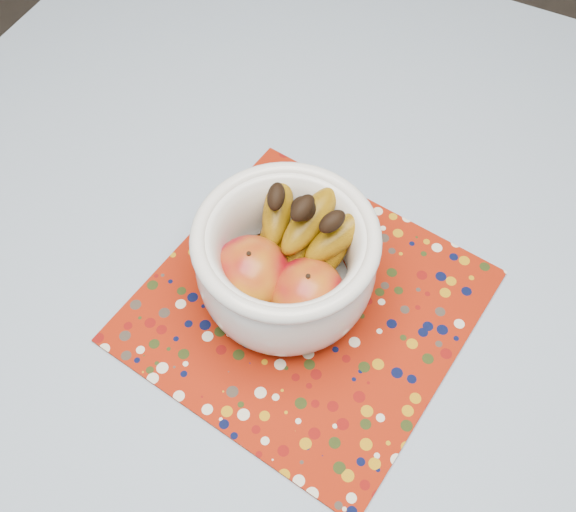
{
  "coord_description": "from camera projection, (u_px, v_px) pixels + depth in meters",
  "views": [
    {
      "loc": [
        0.12,
        -0.34,
        1.45
      ],
      "look_at": [
        -0.06,
        0.02,
        0.83
      ],
      "focal_mm": 42.0,
      "sensor_mm": 36.0,
      "label": 1
    }
  ],
  "objects": [
    {
      "name": "tablecloth",
      "position": [
        329.0,
        324.0,
        0.78
      ],
      "size": [
        1.32,
        1.32,
        0.01
      ],
      "primitive_type": "cube",
      "color": "#6283A4",
      "rests_on": "table"
    },
    {
      "name": "placemat",
      "position": [
        306.0,
        306.0,
        0.78
      ],
      "size": [
        0.39,
        0.39,
        0.0
      ],
      "primitive_type": "cube",
      "rotation": [
        0.0,
        0.0,
        -0.14
      ],
      "color": "maroon",
      "rests_on": "tablecloth"
    },
    {
      "name": "table",
      "position": [
        326.0,
        354.0,
        0.85
      ],
      "size": [
        1.2,
        1.2,
        0.75
      ],
      "color": "brown",
      "rests_on": "ground"
    },
    {
      "name": "fruit_bowl",
      "position": [
        290.0,
        257.0,
        0.73
      ],
      "size": [
        0.2,
        0.2,
        0.15
      ],
      "color": "white",
      "rests_on": "placemat"
    }
  ]
}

